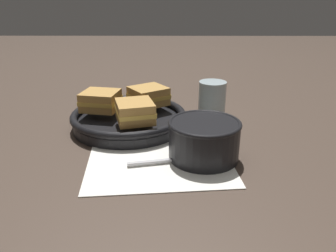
% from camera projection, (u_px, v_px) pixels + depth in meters
% --- Properties ---
extents(ground_plane, '(4.00, 4.00, 0.00)m').
position_uv_depth(ground_plane, '(168.00, 144.00, 0.73)').
color(ground_plane, '#47382D').
extents(napkin, '(0.31, 0.27, 0.00)m').
position_uv_depth(napkin, '(157.00, 159.00, 0.66)').
color(napkin, white).
rests_on(napkin, ground_plane).
extents(soup_bowl, '(0.14, 0.14, 0.08)m').
position_uv_depth(soup_bowl, '(202.00, 138.00, 0.65)').
color(soup_bowl, black).
rests_on(soup_bowl, ground_plane).
extents(spoon, '(0.16, 0.05, 0.01)m').
position_uv_depth(spoon, '(183.00, 159.00, 0.65)').
color(spoon, silver).
rests_on(spoon, napkin).
extents(skillet, '(0.29, 0.38, 0.04)m').
position_uv_depth(skillet, '(127.00, 119.00, 0.82)').
color(skillet, black).
rests_on(skillet, ground_plane).
extents(sandwich_near_left, '(0.10, 0.10, 0.05)m').
position_uv_depth(sandwich_near_left, '(99.00, 101.00, 0.81)').
color(sandwich_near_left, '#C18E47').
rests_on(sandwich_near_left, skillet).
extents(sandwich_near_right, '(0.10, 0.11, 0.05)m').
position_uv_depth(sandwich_near_right, '(133.00, 111.00, 0.74)').
color(sandwich_near_right, '#C18E47').
rests_on(sandwich_near_right, skillet).
extents(sandwich_far_left, '(0.12, 0.12, 0.05)m').
position_uv_depth(sandwich_far_left, '(147.00, 96.00, 0.85)').
color(sandwich_far_left, '#C18E47').
rests_on(sandwich_far_left, skillet).
extents(drinking_glass, '(0.07, 0.07, 0.11)m').
position_uv_depth(drinking_glass, '(210.00, 102.00, 0.84)').
color(drinking_glass, silver).
rests_on(drinking_glass, ground_plane).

